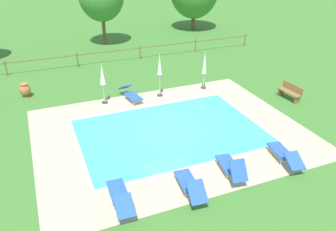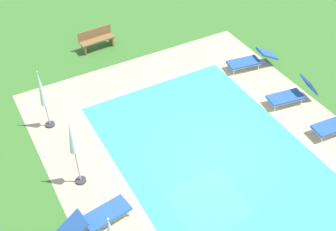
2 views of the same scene
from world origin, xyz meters
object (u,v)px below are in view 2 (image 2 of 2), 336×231
sun_lounger_south_near_corner (292,94)px  wooden_bench_lawn_side (96,39)px  sun_lounger_north_near_steps (97,218)px  patio_umbrella_closed_row_mid_west (73,142)px  sun_lounger_north_far (251,60)px  patio_umbrella_closed_row_centre (42,93)px

sun_lounger_south_near_corner → wooden_bench_lawn_side: bearing=35.0°
sun_lounger_south_near_corner → wooden_bench_lawn_side: size_ratio=1.25×
sun_lounger_north_near_steps → patio_umbrella_closed_row_mid_west: (1.71, -0.13, 1.31)m
sun_lounger_south_near_corner → wooden_bench_lawn_side: 8.35m
sun_lounger_north_near_steps → wooden_bench_lawn_side: (8.35, -3.35, 0.10)m
sun_lounger_north_near_steps → sun_lounger_north_far: size_ratio=0.99×
sun_lounger_north_near_steps → patio_umbrella_closed_row_centre: patio_umbrella_closed_row_centre is taller
sun_lounger_north_near_steps → wooden_bench_lawn_side: size_ratio=1.38×
sun_lounger_south_near_corner → patio_umbrella_closed_row_mid_west: bearing=88.6°
sun_lounger_north_near_steps → sun_lounger_north_far: (4.00, -8.19, -0.01)m
sun_lounger_north_far → patio_umbrella_closed_row_mid_west: patio_umbrella_closed_row_mid_west is taller
sun_lounger_south_near_corner → patio_umbrella_closed_row_mid_west: (0.20, 8.01, 1.27)m
sun_lounger_north_near_steps → patio_umbrella_closed_row_centre: size_ratio=0.92×
sun_lounger_north_far → patio_umbrella_closed_row_centre: (0.56, 8.11, 1.08)m
sun_lounger_south_near_corner → patio_umbrella_closed_row_centre: patio_umbrella_closed_row_centre is taller
sun_lounger_north_near_steps → wooden_bench_lawn_side: bearing=-21.9°
patio_umbrella_closed_row_mid_west → sun_lounger_north_near_steps: bearing=175.6°
sun_lounger_north_far → sun_lounger_north_near_steps: bearing=116.1°
patio_umbrella_closed_row_mid_west → patio_umbrella_closed_row_centre: (2.86, 0.05, -0.23)m
sun_lounger_north_near_steps → patio_umbrella_closed_row_centre: 4.69m
sun_lounger_south_near_corner → patio_umbrella_closed_row_mid_west: size_ratio=0.77×
sun_lounger_north_near_steps → patio_umbrella_closed_row_centre: (4.57, -0.08, 1.08)m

